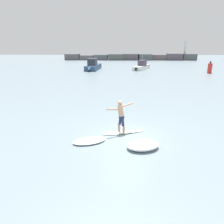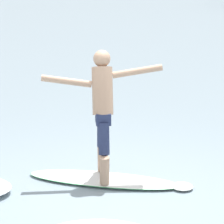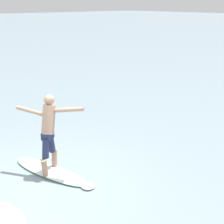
{
  "view_description": "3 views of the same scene",
  "coord_description": "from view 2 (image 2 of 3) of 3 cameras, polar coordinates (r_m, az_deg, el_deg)",
  "views": [
    {
      "loc": [
        -0.36,
        -11.09,
        4.72
      ],
      "look_at": [
        -0.78,
        2.06,
        0.67
      ],
      "focal_mm": 35.0,
      "sensor_mm": 36.0,
      "label": 1
    },
    {
      "loc": [
        3.09,
        -5.75,
        2.96
      ],
      "look_at": [
        -0.71,
        1.49,
        0.64
      ],
      "focal_mm": 85.0,
      "sensor_mm": 36.0,
      "label": 2
    },
    {
      "loc": [
        5.48,
        -2.83,
        3.72
      ],
      "look_at": [
        0.23,
        1.77,
        1.25
      ],
      "focal_mm": 50.0,
      "sensor_mm": 36.0,
      "label": 3
    }
  ],
  "objects": [
    {
      "name": "surfer",
      "position": [
        7.17,
        -1.01,
        0.86
      ],
      "size": [
        1.43,
        0.96,
        1.76
      ],
      "color": "tan",
      "rests_on": "surfboard"
    },
    {
      "name": "ground_plane",
      "position": [
        7.17,
        -0.5,
        -8.51
      ],
      "size": [
        200.0,
        200.0,
        0.0
      ],
      "primitive_type": "plane",
      "color": "gray"
    },
    {
      "name": "surfboard",
      "position": [
        7.44,
        -0.63,
        -7.28
      ],
      "size": [
        2.36,
        1.09,
        0.2
      ],
      "color": "white",
      "rests_on": "ground"
    }
  ]
}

